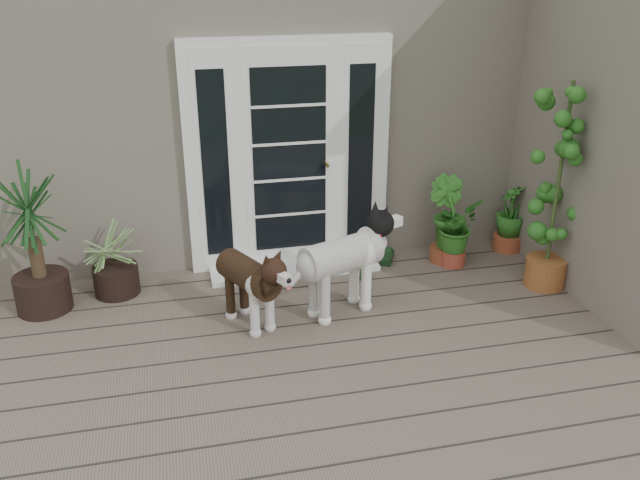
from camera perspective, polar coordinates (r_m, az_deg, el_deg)
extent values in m
cube|color=#6B5B4C|center=(4.80, 4.94, -13.24)|extent=(6.20, 4.60, 0.12)
cube|color=#665E54|center=(8.11, -4.06, 13.59)|extent=(7.40, 4.00, 3.10)
cube|color=white|center=(6.18, -2.70, 7.18)|extent=(1.90, 0.14, 2.15)
cube|color=white|center=(6.38, -2.20, -2.41)|extent=(1.60, 0.40, 0.05)
imported|color=#265C1A|center=(6.50, 11.48, 0.25)|extent=(0.65, 0.65, 0.59)
imported|color=#18541B|center=(6.57, 10.73, 0.78)|extent=(0.58, 0.58, 0.64)
imported|color=#175118|center=(7.00, 15.98, 1.33)|extent=(0.48, 0.48, 0.56)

